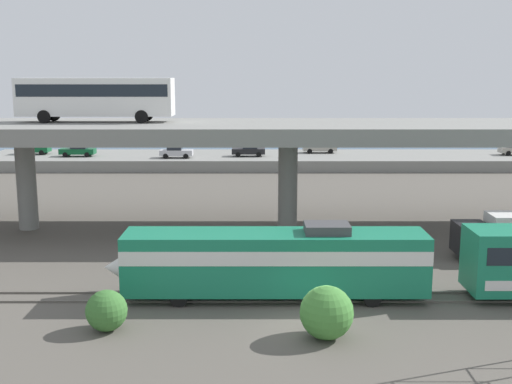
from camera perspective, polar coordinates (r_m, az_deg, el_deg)
ground_plane at (r=32.16m, az=4.78°, el=-11.73°), size 260.00×260.00×0.00m
rail_strip_near at (r=35.19m, az=4.37°, el=-9.62°), size 110.00×0.12×0.12m
rail_strip_far at (r=36.53m, az=4.21°, el=-8.85°), size 110.00×0.12×0.12m
train_locomotive at (r=35.11m, az=0.62°, el=-5.97°), size 17.41×3.04×4.18m
highway_overpass at (r=49.95m, az=3.14°, el=5.11°), size 96.00×11.24×8.32m
transit_bus_on_overpass at (r=52.26m, az=-13.64°, el=8.27°), size 12.00×2.68×3.40m
pier_parking_lot at (r=85.48m, az=1.94°, el=2.81°), size 75.97×12.34×1.45m
parked_car_0 at (r=83.83m, az=-0.37°, el=3.69°), size 4.28×1.86×1.50m
parked_car_1 at (r=87.87m, az=5.88°, el=3.96°), size 4.53×1.98×1.50m
parked_car_3 at (r=86.83m, az=-15.15°, el=3.57°), size 4.50×1.82×1.50m
parked_car_4 at (r=82.90m, az=-6.78°, el=3.54°), size 4.13×1.96×1.50m
parked_car_5 at (r=90.89m, az=-18.70°, el=3.67°), size 4.19×2.00×1.50m
harbor_water at (r=108.38m, az=1.59°, el=4.06°), size 140.00×36.00×0.01m
shrub_left at (r=32.04m, az=-12.78°, el=-10.14°), size 1.99×1.99×1.99m
shrub_right at (r=30.45m, az=6.51°, el=-10.53°), size 2.50×2.50×2.50m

